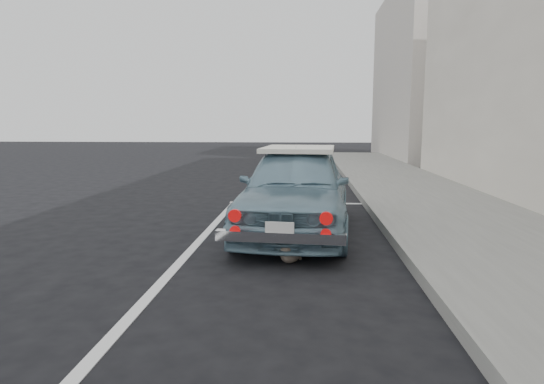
% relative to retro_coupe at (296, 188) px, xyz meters
% --- Properties ---
extents(ground, '(80.00, 80.00, 0.00)m').
position_rel_retro_coupe_xyz_m(ground, '(-0.47, -3.94, -0.68)').
color(ground, black).
rests_on(ground, ground).
extents(sidewalk, '(2.80, 40.00, 0.15)m').
position_rel_retro_coupe_xyz_m(sidewalk, '(2.73, -1.94, -0.60)').
color(sidewalk, slate).
rests_on(sidewalk, ground).
extents(building_far, '(3.50, 10.00, 8.00)m').
position_rel_retro_coupe_xyz_m(building_far, '(5.88, 16.06, 3.32)').
color(building_far, beige).
rests_on(building_far, ground).
extents(pline_front, '(3.00, 0.12, 0.01)m').
position_rel_retro_coupe_xyz_m(pline_front, '(0.03, 2.56, -0.67)').
color(pline_front, silver).
rests_on(pline_front, ground).
extents(pline_side, '(0.12, 7.00, 0.01)m').
position_rel_retro_coupe_xyz_m(pline_side, '(-1.37, -0.94, -0.67)').
color(pline_side, silver).
rests_on(pline_side, ground).
extents(retro_coupe, '(1.87, 4.04, 1.34)m').
position_rel_retro_coupe_xyz_m(retro_coupe, '(0.00, 0.00, 0.00)').
color(retro_coupe, '#7095A7').
rests_on(retro_coupe, ground).
extents(cat, '(0.34, 0.51, 0.29)m').
position_rel_retro_coupe_xyz_m(cat, '(-0.04, -1.66, -0.55)').
color(cat, '#756A59').
rests_on(cat, ground).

